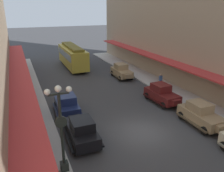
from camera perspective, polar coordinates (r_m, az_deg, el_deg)
ground_plane at (r=17.95m, az=7.63°, el=-11.31°), size 200.00×200.00×0.00m
sidewalk_left at (r=15.98m, az=-17.31°, el=-16.03°), size 3.00×60.00×0.15m
sidewalk_right at (r=22.34m, az=24.61°, el=-6.39°), size 3.00×60.00×0.15m
parked_car_0 at (r=23.13m, az=12.31°, el=-1.80°), size 2.30×4.32×1.84m
parked_car_1 at (r=20.60m, az=-11.22°, el=-4.40°), size 2.27×4.31×1.84m
parked_car_3 at (r=19.73m, az=21.30°, el=-6.52°), size 2.22×4.29×1.84m
parked_car_4 at (r=30.64m, az=2.40°, el=3.84°), size 2.23×4.29×1.84m
parked_car_5 at (r=16.31m, az=-7.59°, el=-10.84°), size 2.21×4.29×1.84m
streetcar at (r=36.05m, az=-9.80°, el=7.49°), size 2.57×9.61×3.46m
lamp_post_with_clock at (r=12.77m, az=-12.57°, el=-9.75°), size 1.42×0.44×5.16m
fire_hydrant at (r=21.17m, az=23.24°, el=-6.15°), size 0.24×0.24×0.82m
pedestrian_0 at (r=26.89m, az=11.99°, el=1.32°), size 0.36×0.24×1.64m
pedestrian_1 at (r=23.66m, az=-22.04°, el=-2.21°), size 0.36×0.24×1.64m
pedestrian_2 at (r=22.53m, az=-22.40°, el=-3.32°), size 0.36×0.24×1.64m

